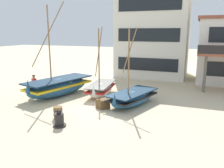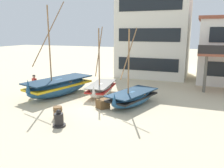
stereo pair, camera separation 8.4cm
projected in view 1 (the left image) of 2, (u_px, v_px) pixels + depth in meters
name	position (u px, v px, depth m)	size (l,w,h in m)	color
ground_plane	(107.00, 107.00, 15.60)	(120.00, 120.00, 0.00)	beige
fishing_boat_near_left	(132.00, 98.00, 15.95)	(2.90, 4.53, 5.26)	#23517A
fishing_boat_centre_large	(59.00, 86.00, 18.29)	(3.48, 6.06, 7.25)	#23517A
fishing_boat_far_right	(101.00, 89.00, 18.41)	(1.99, 4.06, 5.38)	silver
fisherman_by_hull	(34.00, 86.00, 18.20)	(0.41, 0.33, 1.68)	#33333D
capstan_winch	(59.00, 120.00, 12.38)	(0.70, 0.70, 0.94)	black
wooden_barrel	(58.00, 112.00, 13.56)	(0.56, 0.56, 0.70)	brown
cargo_crate	(103.00, 104.00, 15.39)	(0.72, 0.72, 0.60)	brown
harbor_building_main	(154.00, 35.00, 26.28)	(7.86, 6.40, 9.36)	silver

